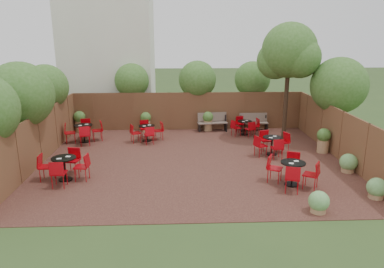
{
  "coord_description": "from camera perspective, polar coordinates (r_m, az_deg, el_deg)",
  "views": [
    {
      "loc": [
        -0.61,
        -13.83,
        5.0
      ],
      "look_at": [
        -0.01,
        0.5,
        1.0
      ],
      "focal_mm": 34.02,
      "sensor_mm": 36.0,
      "label": 1
    }
  ],
  "objects": [
    {
      "name": "fence_right",
      "position": [
        15.85,
        22.33,
        -0.24
      ],
      "size": [
        0.08,
        10.0,
        2.0
      ],
      "primitive_type": "cube",
      "color": "#4C2C1C",
      "rests_on": "ground"
    },
    {
      "name": "planters",
      "position": [
        18.06,
        -1.74,
        1.43
      ],
      "size": [
        11.89,
        4.46,
        1.1
      ],
      "color": "#9F774F",
      "rests_on": "courtyard_paving"
    },
    {
      "name": "neighbour_building",
      "position": [
        22.2,
        -12.82,
        12.62
      ],
      "size": [
        5.0,
        4.0,
        8.0
      ],
      "primitive_type": "cube",
      "color": "silver",
      "rests_on": "ground"
    },
    {
      "name": "park_bench_right",
      "position": [
        19.42,
        9.62,
        1.93
      ],
      "size": [
        1.48,
        0.49,
        0.91
      ],
      "rotation": [
        0.0,
        0.0,
        0.01
      ],
      "color": "brown",
      "rests_on": "courtyard_paving"
    },
    {
      "name": "park_bench_left",
      "position": [
        19.09,
        3.2,
        1.95
      ],
      "size": [
        1.59,
        0.68,
        0.95
      ],
      "rotation": [
        0.0,
        0.0,
        0.12
      ],
      "color": "brown",
      "rests_on": "courtyard_paving"
    },
    {
      "name": "bistro_tables",
      "position": [
        15.25,
        -2.54,
        -1.68
      ],
      "size": [
        10.06,
        7.93,
        0.95
      ],
      "color": "black",
      "rests_on": "courtyard_paving"
    },
    {
      "name": "fence_back",
      "position": [
        19.26,
        -0.55,
        3.59
      ],
      "size": [
        12.0,
        0.08,
        2.0
      ],
      "primitive_type": "cube",
      "color": "#4C2C1C",
      "rests_on": "ground"
    },
    {
      "name": "fence_left",
      "position": [
        15.38,
        -22.84,
        -0.75
      ],
      "size": [
        0.08,
        10.0,
        2.0
      ],
      "primitive_type": "cube",
      "color": "#4C2C1C",
      "rests_on": "ground"
    },
    {
      "name": "low_shrubs",
      "position": [
        12.98,
        23.42,
        -6.81
      ],
      "size": [
        2.9,
        3.68,
        0.7
      ],
      "color": "#9F774F",
      "rests_on": "courtyard_paving"
    },
    {
      "name": "courtyard_tree",
      "position": [
        17.57,
        14.97,
        12.01
      ],
      "size": [
        2.7,
        2.6,
        5.48
      ],
      "rotation": [
        0.0,
        0.0,
        -0.25
      ],
      "color": "black",
      "rests_on": "courtyard_paving"
    },
    {
      "name": "overhang_foliage",
      "position": [
        16.05,
        -6.44,
        7.15
      ],
      "size": [
        15.7,
        10.42,
        2.5
      ],
      "color": "#36611F",
      "rests_on": "ground"
    },
    {
      "name": "ground",
      "position": [
        14.72,
        0.1,
        -4.27
      ],
      "size": [
        80.0,
        80.0,
        0.0
      ],
      "primitive_type": "plane",
      "color": "#354F23",
      "rests_on": "ground"
    },
    {
      "name": "courtyard_paving",
      "position": [
        14.72,
        0.1,
        -4.24
      ],
      "size": [
        12.0,
        10.0,
        0.02
      ],
      "primitive_type": "cube",
      "color": "#321914",
      "rests_on": "ground"
    }
  ]
}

